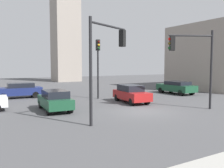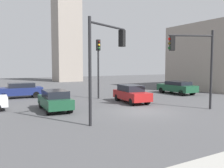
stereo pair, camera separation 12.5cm
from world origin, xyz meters
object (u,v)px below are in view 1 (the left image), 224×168
object	(u,v)px
car_0	(176,87)
car_2	(55,100)
traffic_light_0	(107,50)
traffic_light_2	(98,58)
traffic_light_1	(193,55)
car_1	(19,90)
car_3	(131,93)

from	to	relation	value
car_0	car_2	bearing A→B (deg)	100.58
traffic_light_0	traffic_light_2	world-z (taller)	traffic_light_0
traffic_light_1	car_1	world-z (taller)	traffic_light_1
traffic_light_0	traffic_light_1	world-z (taller)	traffic_light_0
car_1	car_2	size ratio (longest dim) A/B	1.05
car_2	traffic_light_2	bearing A→B (deg)	-50.64
car_0	car_3	xyz separation A→B (m)	(-7.66, -2.48, 0.02)
car_2	car_3	size ratio (longest dim) A/B	0.97
traffic_light_1	car_0	xyz separation A→B (m)	(5.74, 7.19, -3.12)
traffic_light_2	car_1	world-z (taller)	traffic_light_2
traffic_light_1	traffic_light_2	distance (m)	8.79
traffic_light_0	car_3	distance (m)	7.49
car_1	traffic_light_1	bearing A→B (deg)	130.17
traffic_light_1	car_0	size ratio (longest dim) A/B	1.27
traffic_light_2	car_3	distance (m)	4.79
traffic_light_0	car_3	bearing A→B (deg)	17.92
car_1	car_3	world-z (taller)	car_3
car_2	car_3	world-z (taller)	car_3
traffic_light_0	traffic_light_1	bearing A→B (deg)	-26.10
car_1	car_2	xyz separation A→B (m)	(1.08, -7.90, -0.02)
traffic_light_2	traffic_light_1	bearing A→B (deg)	25.61
traffic_light_0	car_0	xyz separation A→B (m)	(12.53, 7.20, -3.21)
car_2	car_3	bearing A→B (deg)	-83.51
traffic_light_1	car_0	world-z (taller)	traffic_light_1
car_0	car_2	distance (m)	14.54
traffic_light_2	car_2	distance (m)	7.18
car_0	traffic_light_1	bearing A→B (deg)	140.68
traffic_light_0	traffic_light_2	distance (m)	8.90
car_2	traffic_light_0	bearing A→B (deg)	-155.01
traffic_light_2	car_0	world-z (taller)	traffic_light_2
car_3	car_2	bearing A→B (deg)	-80.42
traffic_light_1	car_3	world-z (taller)	traffic_light_1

